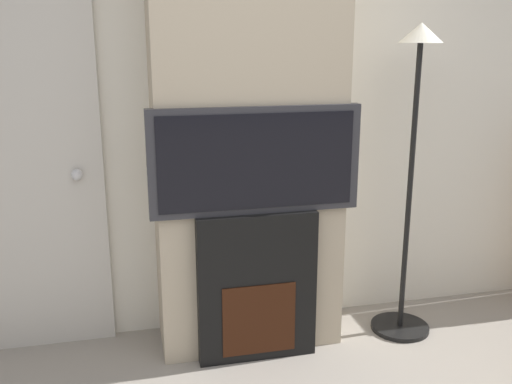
{
  "coord_description": "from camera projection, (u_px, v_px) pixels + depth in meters",
  "views": [
    {
      "loc": [
        -0.62,
        -1.07,
        1.65
      ],
      "look_at": [
        0.0,
        1.6,
        0.91
      ],
      "focal_mm": 40.0,
      "sensor_mm": 36.0,
      "label": 1
    }
  ],
  "objects": [
    {
      "name": "entry_door",
      "position": [
        13.0,
        169.0,
        2.91
      ],
      "size": [
        0.9,
        0.09,
        2.0
      ],
      "color": "#BCB7AD",
      "rests_on": "ground_plane"
    },
    {
      "name": "fireplace",
      "position": [
        256.0,
        286.0,
        2.97
      ],
      "size": [
        0.62,
        0.15,
        0.8
      ],
      "color": "black",
      "rests_on": "ground_plane"
    },
    {
      "name": "television",
      "position": [
        256.0,
        161.0,
        2.79
      ],
      "size": [
        1.06,
        0.07,
        0.53
      ],
      "color": "#2D2D33",
      "rests_on": "fireplace"
    },
    {
      "name": "wall_back",
      "position": [
        238.0,
        94.0,
        3.13
      ],
      "size": [
        6.0,
        0.06,
        2.7
      ],
      "color": "silver",
      "rests_on": "ground_plane"
    },
    {
      "name": "floor_lamp",
      "position": [
        412.0,
        153.0,
        3.06
      ],
      "size": [
        0.33,
        0.33,
        1.72
      ],
      "color": "black",
      "rests_on": "ground_plane"
    },
    {
      "name": "chimney_breast",
      "position": [
        247.0,
        98.0,
        2.91
      ],
      "size": [
        0.97,
        0.4,
        2.7
      ],
      "color": "tan",
      "rests_on": "ground_plane"
    }
  ]
}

